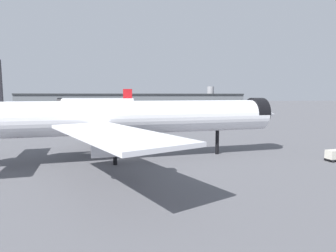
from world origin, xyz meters
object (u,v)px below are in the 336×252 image
Objects in this scene: baggage_tug_wing at (79,131)px; traffic_cone_wingtip at (160,133)px; baggage_cart_trailing at (334,155)px; airliner_far_taxiway at (97,103)px; airliner_near_gate at (126,118)px.

baggage_tug_wing is 22.16m from traffic_cone_wingtip.
baggage_cart_trailing reaches higher than traffic_cone_wingtip.
airliner_far_taxiway reaches higher than baggage_tug_wing.
airliner_far_taxiway is at bearing 32.12° from baggage_tug_wing.
airliner_far_taxiway is 88.88m from baggage_tug_wing.
airliner_near_gate is 94.28× the size of traffic_cone_wingtip.
baggage_cart_trailing is (43.27, -41.64, 0.00)m from baggage_tug_wing.
airliner_far_taxiway is 13.92× the size of baggage_tug_wing.
airliner_far_taxiway reaches higher than traffic_cone_wingtip.
baggage_tug_wing is 60.05m from baggage_cart_trailing.
airliner_near_gate is at bearing -128.71° from baggage_tug_wing.
airliner_near_gate reaches higher than traffic_cone_wingtip.
baggage_cart_trailing is at bearing -100.10° from baggage_tug_wing.
baggage_cart_trailing is 4.11× the size of traffic_cone_wingtip.
baggage_cart_trailing is (40.67, -130.32, -5.35)m from airliner_far_taxiway.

